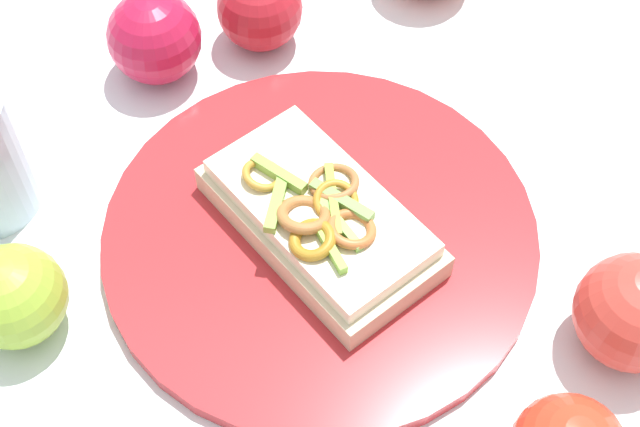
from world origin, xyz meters
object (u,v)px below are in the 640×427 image
at_px(plate, 320,235).
at_px(apple_3, 634,312).
at_px(sandwich, 320,216).
at_px(apple_0, 14,296).
at_px(apple_5, 260,8).
at_px(apple_2, 154,37).

height_order(plate, apple_3, apple_3).
distance_m(sandwich, apple_0, 0.21).
relative_size(plate, sandwich, 1.64).
bearing_deg(apple_0, apple_5, -20.60).
relative_size(apple_0, apple_3, 0.90).
bearing_deg(plate, apple_0, 116.81).
relative_size(sandwich, apple_0, 2.72).
relative_size(apple_0, apple_5, 0.99).
xyz_separation_m(apple_3, apple_5, (0.24, 0.28, -0.00)).
bearing_deg(apple_2, sandwich, -133.80).
distance_m(sandwich, apple_2, 0.21).
bearing_deg(apple_2, apple_5, -57.95).
xyz_separation_m(plate, apple_2, (0.15, 0.15, 0.03)).
height_order(sandwich, apple_0, apple_0).
distance_m(apple_2, apple_5, 0.09).
bearing_deg(sandwich, apple_0, 68.95).
relative_size(plate, apple_0, 4.46).
height_order(sandwich, apple_2, apple_2).
height_order(apple_2, apple_3, apple_3).
relative_size(sandwich, apple_3, 2.46).
relative_size(sandwich, apple_2, 2.51).
bearing_deg(apple_3, sandwich, 76.58).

